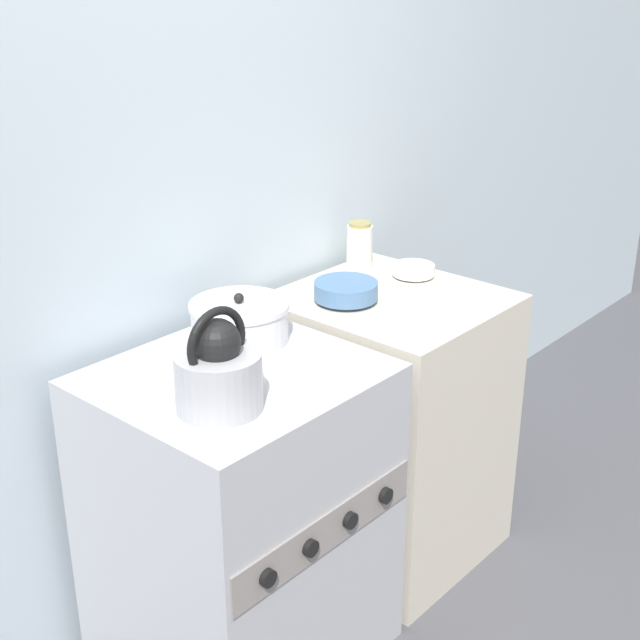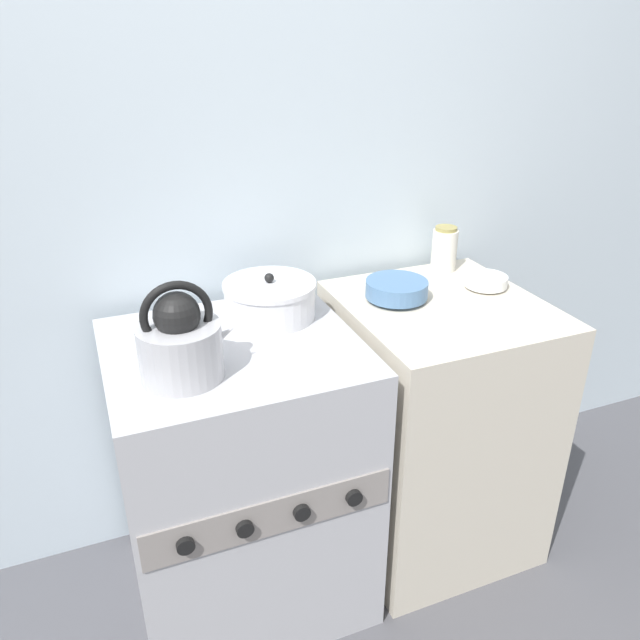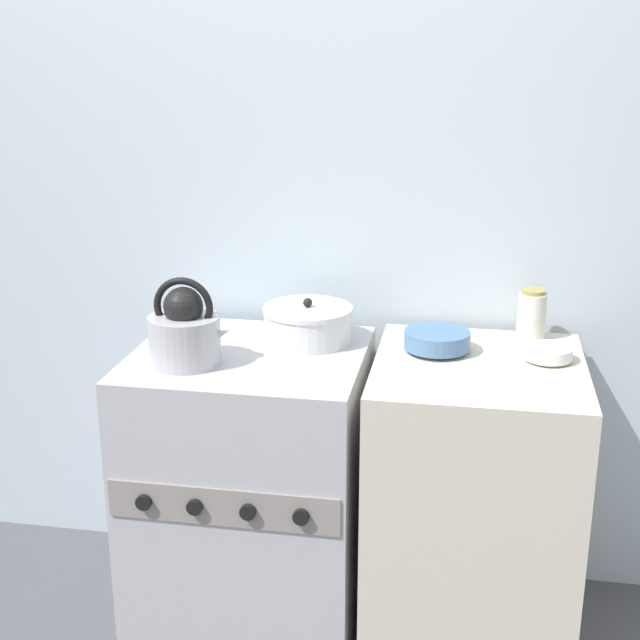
# 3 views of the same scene
# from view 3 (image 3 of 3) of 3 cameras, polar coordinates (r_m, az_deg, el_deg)

# --- Properties ---
(wall_back) EXTENTS (7.00, 0.06, 2.50)m
(wall_back) POSITION_cam_3_polar(r_m,az_deg,el_deg) (2.86, -2.86, 7.57)
(wall_back) COLOR silver
(wall_back) RESTS_ON ground_plane
(stove) EXTENTS (0.67, 0.64, 0.88)m
(stove) POSITION_cam_3_polar(r_m,az_deg,el_deg) (2.78, -4.41, -10.64)
(stove) COLOR #B2B2B7
(stove) RESTS_ON ground_plane
(counter) EXTENTS (0.59, 0.62, 0.88)m
(counter) POSITION_cam_3_polar(r_m,az_deg,el_deg) (2.71, 9.67, -11.57)
(counter) COLOR beige
(counter) RESTS_ON ground_plane
(kettle) EXTENTS (0.25, 0.20, 0.25)m
(kettle) POSITION_cam_3_polar(r_m,az_deg,el_deg) (2.51, -8.62, -0.73)
(kettle) COLOR #B2B2B7
(kettle) RESTS_ON stove
(cooking_pot) EXTENTS (0.27, 0.27, 0.14)m
(cooking_pot) POSITION_cam_3_polar(r_m,az_deg,el_deg) (2.67, -0.79, -0.25)
(cooking_pot) COLOR silver
(cooking_pot) RESTS_ON stove
(enamel_bowl) EXTENTS (0.19, 0.19, 0.06)m
(enamel_bowl) POSITION_cam_3_polar(r_m,az_deg,el_deg) (2.59, 7.50, -1.26)
(enamel_bowl) COLOR #4C729E
(enamel_bowl) RESTS_ON counter
(small_ceramic_bowl) EXTENTS (0.13, 0.13, 0.04)m
(small_ceramic_bowl) POSITION_cam_3_polar(r_m,az_deg,el_deg) (2.58, 14.39, -2.05)
(small_ceramic_bowl) COLOR white
(small_ceramic_bowl) RESTS_ON counter
(storage_jar) EXTENTS (0.09, 0.09, 0.15)m
(storage_jar) POSITION_cam_3_polar(r_m,az_deg,el_deg) (2.74, 13.39, 0.34)
(storage_jar) COLOR silver
(storage_jar) RESTS_ON counter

